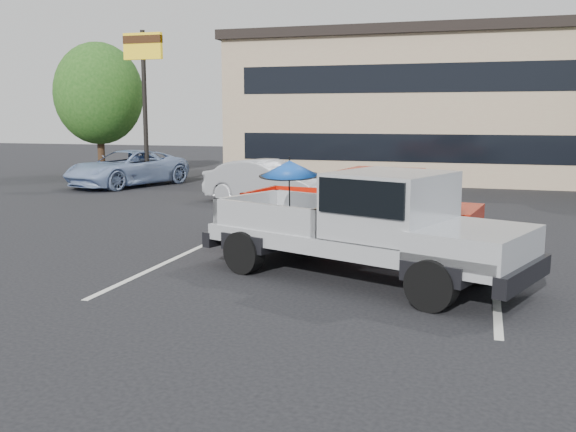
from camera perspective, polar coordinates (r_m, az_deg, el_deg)
name	(u,v)px	position (r m, az deg, el deg)	size (l,w,h in m)	color
ground	(282,308)	(9.45, -0.50, -8.21)	(90.00, 90.00, 0.00)	black
stripe_left	(163,264)	(12.36, -11.09, -4.22)	(0.12, 5.00, 0.01)	silver
stripe_right	(496,289)	(10.97, 17.99, -6.19)	(0.12, 5.00, 0.01)	silver
motel_building	(469,105)	(29.61, 15.76, 9.45)	(20.40, 8.40, 6.30)	tan
motel_sign	(144,66)	(26.00, -12.72, 12.87)	(1.60, 0.22, 6.00)	black
tree_left	(99,94)	(30.59, -16.48, 10.38)	(3.96, 3.96, 6.02)	#332114
tree_back	(561,79)	(32.82, 23.10, 11.11)	(4.68, 4.68, 7.11)	#332114
silver_pickup	(377,221)	(10.76, 7.93, -0.40)	(6.01, 3.88, 2.06)	black
red_pickup	(372,206)	(13.37, 7.50, 0.86)	(5.31, 2.49, 1.68)	black
silver_sedan	(268,182)	(20.13, -1.77, 3.01)	(1.48, 4.24, 1.40)	#A1A4A8
blue_suv	(127,168)	(26.15, -14.13, 4.14)	(2.34, 5.09, 1.41)	#859DC7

